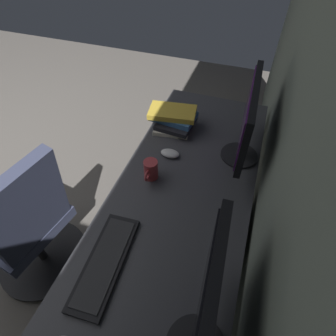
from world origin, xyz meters
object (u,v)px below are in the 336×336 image
object	(u,v)px
coffee_mug	(151,170)
office_chair	(29,230)
drawer_pedestal	(183,236)
mouse_main	(170,153)
monitor_secondary	(202,327)
book_stack_near	(174,118)
monitor_primary	(248,120)
keyboard_main	(105,262)

from	to	relation	value
coffee_mug	office_chair	distance (m)	0.76
drawer_pedestal	coffee_mug	bearing A→B (deg)	-106.30
mouse_main	monitor_secondary	bearing A→B (deg)	23.77
mouse_main	book_stack_near	bearing A→B (deg)	-165.98
monitor_secondary	office_chair	bearing A→B (deg)	-106.22
drawer_pedestal	monitor_primary	size ratio (longest dim) A/B	1.27
drawer_pedestal	mouse_main	world-z (taller)	mouse_main
keyboard_main	book_stack_near	world-z (taller)	book_stack_near
coffee_mug	office_chair	xyz separation A→B (m)	(0.36, -0.59, -0.33)
drawer_pedestal	monitor_secondary	world-z (taller)	monitor_secondary
monitor_primary	keyboard_main	bearing A→B (deg)	-27.19
monitor_primary	monitor_secondary	bearing A→B (deg)	0.43
monitor_primary	book_stack_near	xyz separation A→B (m)	(-0.13, -0.42, -0.19)
drawer_pedestal	monitor_primary	distance (m)	0.75
monitor_secondary	book_stack_near	distance (m)	1.18
monitor_secondary	coffee_mug	size ratio (longest dim) A/B	4.93
drawer_pedestal	keyboard_main	bearing A→B (deg)	-26.39
monitor_primary	drawer_pedestal	bearing A→B (deg)	-28.13
coffee_mug	book_stack_near	bearing A→B (deg)	-177.10
drawer_pedestal	mouse_main	distance (m)	0.49
book_stack_near	office_chair	world-z (taller)	office_chair
book_stack_near	coffee_mug	size ratio (longest dim) A/B	2.64
keyboard_main	office_chair	bearing A→B (deg)	-102.29
drawer_pedestal	coffee_mug	world-z (taller)	coffee_mug
book_stack_near	coffee_mug	bearing A→B (deg)	2.90
monitor_primary	mouse_main	distance (m)	0.44
monitor_secondary	keyboard_main	distance (m)	0.51
drawer_pedestal	coffee_mug	xyz separation A→B (m)	(-0.06, -0.21, 0.44)
mouse_main	coffee_mug	distance (m)	0.19
keyboard_main	drawer_pedestal	bearing A→B (deg)	153.61
book_stack_near	office_chair	size ratio (longest dim) A/B	0.30
monitor_secondary	keyboard_main	world-z (taller)	monitor_secondary
monitor_primary	monitor_secondary	distance (m)	0.95
drawer_pedestal	office_chair	world-z (taller)	office_chair
keyboard_main	mouse_main	distance (m)	0.67
monitor_secondary	keyboard_main	size ratio (longest dim) A/B	1.28
drawer_pedestal	office_chair	xyz separation A→B (m)	(0.30, -0.80, 0.11)
drawer_pedestal	book_stack_near	size ratio (longest dim) A/B	2.37
monitor_primary	keyboard_main	world-z (taller)	monitor_primary
monitor_primary	coffee_mug	distance (m)	0.53
keyboard_main	mouse_main	bearing A→B (deg)	176.02
monitor_primary	mouse_main	xyz separation A→B (m)	(0.12, -0.36, -0.23)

